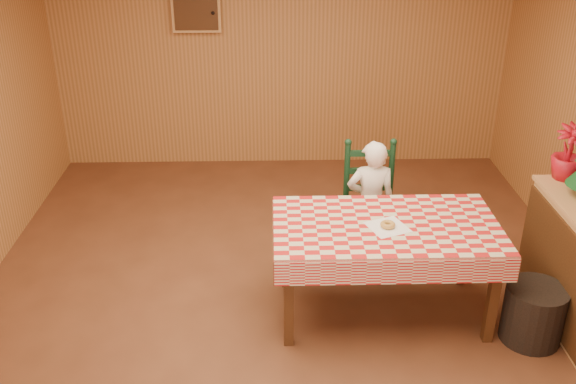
# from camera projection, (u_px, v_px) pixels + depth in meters

# --- Properties ---
(ground) EXTENTS (6.00, 6.00, 0.00)m
(ground) POSITION_uv_depth(u_px,v_px,m) (289.00, 314.00, 4.95)
(ground) COLOR brown
(ground) RESTS_ON ground
(cabin_walls) EXTENTS (5.10, 6.05, 2.65)m
(cabin_walls) POSITION_uv_depth(u_px,v_px,m) (286.00, 63.00, 4.63)
(cabin_walls) COLOR #B17640
(cabin_walls) RESTS_ON ground
(dining_table) EXTENTS (1.66, 0.96, 0.77)m
(dining_table) POSITION_uv_depth(u_px,v_px,m) (386.00, 234.00, 4.69)
(dining_table) COLOR #472813
(dining_table) RESTS_ON ground
(ladder_chair) EXTENTS (0.44, 0.40, 1.08)m
(ladder_chair) POSITION_uv_depth(u_px,v_px,m) (369.00, 207.00, 5.47)
(ladder_chair) COLOR black
(ladder_chair) RESTS_ON ground
(seated_child) EXTENTS (0.41, 0.27, 1.12)m
(seated_child) POSITION_uv_depth(u_px,v_px,m) (370.00, 204.00, 5.40)
(seated_child) COLOR white
(seated_child) RESTS_ON ground
(napkin) EXTENTS (0.34, 0.34, 0.00)m
(napkin) POSITION_uv_depth(u_px,v_px,m) (388.00, 227.00, 4.60)
(napkin) COLOR white
(napkin) RESTS_ON dining_table
(donut) EXTENTS (0.13, 0.13, 0.04)m
(donut) POSITION_uv_depth(u_px,v_px,m) (388.00, 225.00, 4.60)
(donut) COLOR #BD9043
(donut) RESTS_ON napkin
(flower_arrangement) EXTENTS (0.29, 0.29, 0.44)m
(flower_arrangement) POSITION_uv_depth(u_px,v_px,m) (569.00, 152.00, 4.88)
(flower_arrangement) COLOR #A80F1D
(flower_arrangement) RESTS_ON shelf_unit
(storage_bin) EXTENTS (0.54, 0.54, 0.43)m
(storage_bin) POSITION_uv_depth(u_px,v_px,m) (533.00, 314.00, 4.60)
(storage_bin) COLOR black
(storage_bin) RESTS_ON ground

